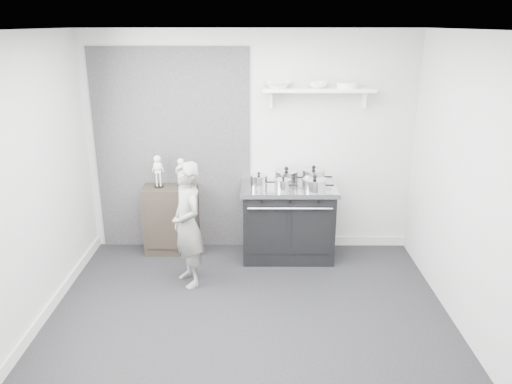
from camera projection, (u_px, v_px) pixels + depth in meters
ground at (248, 322)px, 4.84m from camera, size 4.00×4.00×0.00m
room_shell at (237, 154)px, 4.45m from camera, size 4.02×3.62×2.71m
wall_shelf at (319, 91)px, 5.78m from camera, size 1.30×0.26×0.24m
stove at (288, 221)px, 6.08m from camera, size 1.14×0.71×0.91m
side_cabinet at (172, 219)px, 6.23m from camera, size 0.66×0.38×0.85m
child at (188, 225)px, 5.36m from camera, size 0.54×0.60×1.39m
pot_front_left at (259, 181)px, 5.83m from camera, size 0.29×0.21×0.20m
pot_back_left at (286, 177)px, 6.02m from camera, size 0.38×0.29×0.21m
pot_back_right at (313, 176)px, 6.00m from camera, size 0.37×0.28×0.22m
pot_front_right at (315, 185)px, 5.75m from camera, size 0.36×0.28×0.19m
pot_front_center at (283, 185)px, 5.74m from camera, size 0.26×0.17×0.17m
skeleton_full at (158, 169)px, 6.02m from camera, size 0.13×0.08×0.46m
skeleton_torso at (181, 171)px, 6.02m from camera, size 0.12×0.07×0.42m
bowl_large at (278, 84)px, 5.75m from camera, size 0.33×0.33×0.08m
bowl_small at (318, 85)px, 5.75m from camera, size 0.23×0.23×0.07m
plate_stack at (347, 85)px, 5.75m from camera, size 0.24×0.24×0.06m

